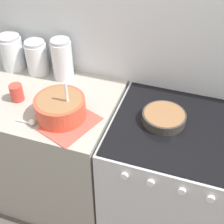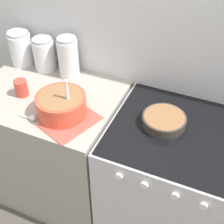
% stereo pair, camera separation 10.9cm
% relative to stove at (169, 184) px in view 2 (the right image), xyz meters
% --- Properties ---
extents(wall_back, '(4.79, 0.05, 2.40)m').
position_rel_stove_xyz_m(wall_back, '(-0.39, 0.37, 0.73)').
color(wall_back, silver).
rests_on(wall_back, ground_plane).
extents(countertop_cabinet, '(0.89, 0.68, 0.93)m').
position_rel_stove_xyz_m(countertop_cabinet, '(-0.84, 0.00, 0.00)').
color(countertop_cabinet, '#9E998E').
rests_on(countertop_cabinet, ground_plane).
extents(stove, '(0.76, 0.70, 0.93)m').
position_rel_stove_xyz_m(stove, '(0.00, 0.00, 0.00)').
color(stove, silver).
rests_on(stove, ground_plane).
extents(mixing_bowl, '(0.28, 0.28, 0.24)m').
position_rel_stove_xyz_m(mixing_bowl, '(-0.65, -0.12, 0.54)').
color(mixing_bowl, '#D84C33').
rests_on(mixing_bowl, countertop_cabinet).
extents(baking_pan, '(0.24, 0.24, 0.05)m').
position_rel_stove_xyz_m(baking_pan, '(-0.10, 0.02, 0.50)').
color(baking_pan, '#38332D').
rests_on(baking_pan, stove).
extents(storage_jar_left, '(0.16, 0.16, 0.24)m').
position_rel_stove_xyz_m(storage_jar_left, '(-1.18, 0.24, 0.57)').
color(storage_jar_left, silver).
rests_on(storage_jar_left, countertop_cabinet).
extents(storage_jar_middle, '(0.14, 0.14, 0.23)m').
position_rel_stove_xyz_m(storage_jar_middle, '(-0.99, 0.24, 0.56)').
color(storage_jar_middle, silver).
rests_on(storage_jar_middle, countertop_cabinet).
extents(storage_jar_right, '(0.13, 0.13, 0.27)m').
position_rel_stove_xyz_m(storage_jar_right, '(-0.81, 0.24, 0.58)').
color(storage_jar_right, silver).
rests_on(storage_jar_right, countertop_cabinet).
extents(tin_can, '(0.08, 0.08, 0.10)m').
position_rel_stove_xyz_m(tin_can, '(-0.97, -0.07, 0.52)').
color(tin_can, '#CC3F33').
rests_on(tin_can, countertop_cabinet).
extents(recipe_page, '(0.31, 0.36, 0.01)m').
position_rel_stove_xyz_m(recipe_page, '(-0.57, -0.17, 0.47)').
color(recipe_page, '#CC4C3F').
rests_on(recipe_page, countertop_cabinet).
extents(measuring_spoon, '(0.12, 0.04, 0.04)m').
position_rel_stove_xyz_m(measuring_spoon, '(-0.78, -0.24, 0.48)').
color(measuring_spoon, white).
rests_on(measuring_spoon, countertop_cabinet).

